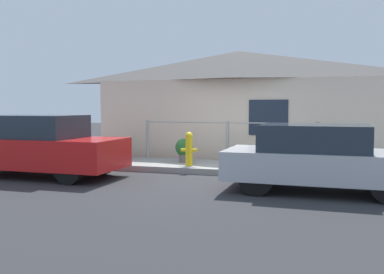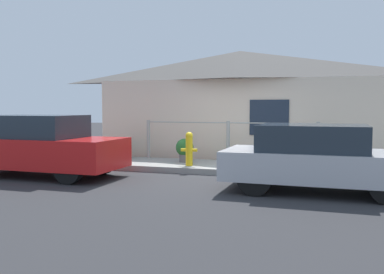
% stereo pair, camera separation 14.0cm
% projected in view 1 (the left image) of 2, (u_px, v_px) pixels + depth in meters
% --- Properties ---
extents(ground_plane, '(60.00, 60.00, 0.00)m').
position_uv_depth(ground_plane, '(213.00, 175.00, 10.34)').
color(ground_plane, '#2D2D30').
extents(sidewalk, '(24.00, 1.84, 0.15)m').
position_uv_depth(sidewalk, '(221.00, 167.00, 11.21)').
color(sidewalk, gray).
rests_on(sidewalk, ground_plane).
extents(house, '(8.86, 2.23, 3.39)m').
position_uv_depth(house, '(238.00, 72.00, 13.21)').
color(house, beige).
rests_on(house, ground_plane).
extents(fence, '(4.90, 0.10, 1.12)m').
position_uv_depth(fence, '(227.00, 139.00, 11.90)').
color(fence, '#999993').
rests_on(fence, sidewalk).
extents(car_left, '(3.97, 1.70, 1.46)m').
position_uv_depth(car_left, '(39.00, 146.00, 10.12)').
color(car_left, red).
rests_on(car_left, ground_plane).
extents(car_right, '(3.73, 1.77, 1.31)m').
position_uv_depth(car_right, '(319.00, 158.00, 8.30)').
color(car_right, '#B7B7BC').
rests_on(car_right, ground_plane).
extents(fire_hydrant, '(0.43, 0.19, 0.87)m').
position_uv_depth(fire_hydrant, '(189.00, 148.00, 10.93)').
color(fire_hydrant, yellow).
rests_on(fire_hydrant, sidewalk).
extents(potted_plant_near_hydrant, '(0.49, 0.49, 0.65)m').
position_uv_depth(potted_plant_near_hydrant, '(184.00, 149.00, 11.64)').
color(potted_plant_near_hydrant, slate).
rests_on(potted_plant_near_hydrant, sidewalk).
extents(potted_plant_by_fence, '(0.49, 0.49, 0.57)m').
position_uv_depth(potted_plant_by_fence, '(122.00, 148.00, 12.54)').
color(potted_plant_by_fence, '#9E5638').
rests_on(potted_plant_by_fence, sidewalk).
extents(potted_plant_corner, '(0.35, 0.35, 0.48)m').
position_uv_depth(potted_plant_corner, '(334.00, 157.00, 10.57)').
color(potted_plant_corner, slate).
rests_on(potted_plant_corner, sidewalk).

